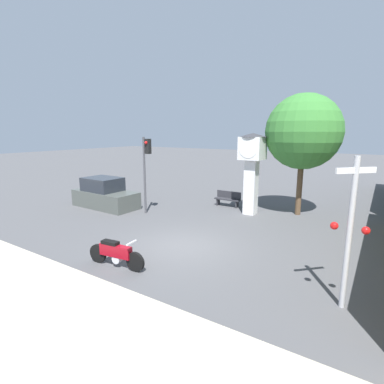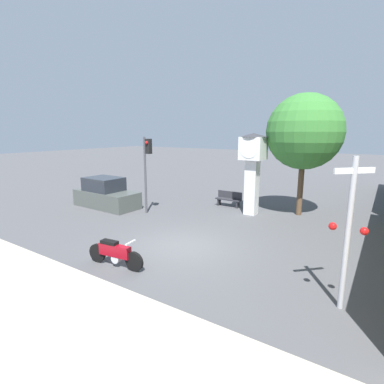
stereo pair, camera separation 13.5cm
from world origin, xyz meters
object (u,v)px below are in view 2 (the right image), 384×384
motorcycle (115,253)px  parked_car (106,195)px  traffic_light (147,162)px  railroad_crossing_signal (348,229)px  street_tree (304,132)px  clock_tower (253,161)px  bench (229,198)px

motorcycle → parked_car: parked_car is taller
traffic_light → railroad_crossing_signal: (10.35, -4.20, -0.76)m
traffic_light → street_tree: 8.52m
motorcycle → clock_tower: clock_tower is taller
railroad_crossing_signal → bench: railroad_crossing_signal is taller
railroad_crossing_signal → parked_car: (-13.50, 3.93, -1.41)m
clock_tower → railroad_crossing_signal: bearing=-52.9°
clock_tower → traffic_light: bearing=-148.0°
street_tree → bench: (-4.09, -0.41, -4.01)m
motorcycle → street_tree: street_tree is taller
motorcycle → bench: size_ratio=1.41×
motorcycle → traffic_light: (-3.57, 5.72, 2.44)m
motorcycle → railroad_crossing_signal: bearing=5.9°
clock_tower → bench: clock_tower is taller
railroad_crossing_signal → bench: (-7.29, 8.15, -1.67)m
traffic_light → bench: traffic_light is taller
street_tree → clock_tower: bearing=-150.0°
traffic_light → clock_tower: bearing=32.0°
clock_tower → street_tree: street_tree is taller
motorcycle → traffic_light: 7.17m
clock_tower → railroad_crossing_signal: (5.48, -7.24, -0.81)m
clock_tower → bench: size_ratio=2.78×
bench → motorcycle: bearing=-86.9°
street_tree → traffic_light: bearing=-148.6°
clock_tower → street_tree: 3.04m
traffic_light → bench: bearing=52.2°
motorcycle → parked_car: bearing=134.2°
clock_tower → railroad_crossing_signal: size_ratio=1.12×
motorcycle → clock_tower: 9.20m
motorcycle → clock_tower: (1.29, 8.77, 2.49)m
railroad_crossing_signal → parked_car: 14.13m
traffic_light → street_tree: size_ratio=0.65×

